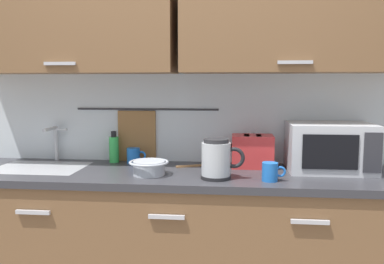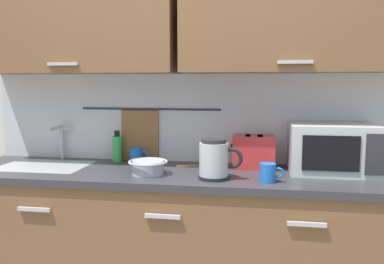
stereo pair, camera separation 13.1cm
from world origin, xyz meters
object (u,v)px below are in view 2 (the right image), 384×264
Objects in this scene: microwave at (332,148)px; wooden_spoon at (205,165)px; electric_kettle at (215,160)px; toaster at (254,152)px; mixing_bowl at (148,166)px; mug_by_kettle at (268,173)px; dish_soap_bottle at (117,148)px; mug_near_sink at (136,155)px.

microwave reaches higher than wooden_spoon.
toaster is at bearing 57.97° from electric_kettle.
electric_kettle is at bearing -6.97° from mixing_bowl.
microwave reaches higher than mug_by_kettle.
mug_near_sink is at bearing -8.49° from dish_soap_bottle.
dish_soap_bottle is (-1.28, 0.11, -0.05)m from microwave.
mug_by_kettle is (0.64, -0.07, 0.00)m from mixing_bowl.
wooden_spoon is (-0.29, 0.01, -0.09)m from toaster.
wooden_spoon is (-0.09, 0.32, -0.10)m from electric_kettle.
microwave is at bearing -5.02° from dish_soap_bottle.
mug_by_kettle is at bearing -43.28° from wooden_spoon.
dish_soap_bottle reaches higher than wooden_spoon.
toaster is 0.98× the size of wooden_spoon.
toaster reaches higher than mug_near_sink.
wooden_spoon is (-0.71, 0.06, -0.13)m from microwave.
electric_kettle is (-0.62, -0.26, -0.03)m from microwave.
microwave is 2.35× the size of dish_soap_bottle.
electric_kettle is 1.89× the size of mug_by_kettle.
mug_by_kettle is (0.80, -0.38, 0.00)m from mug_near_sink.
wooden_spoon is (0.44, -0.03, -0.04)m from mug_near_sink.
toaster is (0.56, 0.27, 0.05)m from mixing_bowl.
electric_kettle is 0.37m from toaster.
mug_near_sink is 0.46× the size of wooden_spoon.
electric_kettle is 0.64m from mug_near_sink.
electric_kettle is 0.37m from mixing_bowl.
microwave is 2.03× the size of electric_kettle.
mug_near_sink is at bearing 146.29° from electric_kettle.
mixing_bowl is at bearing -135.23° from wooden_spoon.
mixing_bowl is (-0.37, 0.04, -0.06)m from electric_kettle.
microwave is 0.46m from mug_by_kettle.
microwave reaches higher than toaster.
microwave is 2.15× the size of mixing_bowl.
electric_kettle is 0.89× the size of toaster.
toaster is 2.13× the size of mug_by_kettle.
dish_soap_bottle reaches higher than toaster.
dish_soap_bottle reaches higher than mug_near_sink.
microwave is 1.80× the size of toaster.
dish_soap_bottle is 0.92× the size of mixing_bowl.
wooden_spoon is at bearing -5.40° from dish_soap_bottle.
mug_by_kettle is at bearing -5.14° from electric_kettle.
dish_soap_bottle is at bearing 174.60° from wooden_spoon.
wooden_spoon is at bearing 106.11° from electric_kettle.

